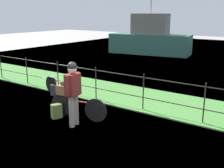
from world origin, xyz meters
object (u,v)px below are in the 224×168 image
Objects in this scene: terrier_dog at (65,83)px; moored_boat_near at (150,39)px; bicycle_parked at (59,86)px; backpack_on_paving at (57,111)px; mooring_bollard at (53,90)px; bicycle_main at (77,107)px; cyclist_person at (73,88)px; wooden_crate at (64,90)px.

terrier_dog is 0.06× the size of moored_boat_near.
terrier_dog is 0.20× the size of bicycle_parked.
mooring_bollard is at bearing -107.88° from backpack_on_paving.
mooring_bollard is 0.25m from bicycle_parked.
moored_boat_near reaches higher than backpack_on_paving.
backpack_on_paving is (-0.51, -0.31, -0.14)m from bicycle_main.
backpack_on_paving is 2.17m from bicycle_parked.
cyclist_person is at bearing 104.90° from backpack_on_paving.
cyclist_person reaches higher than mooring_bollard.
bicycle_parked reaches higher than mooring_bollard.
terrier_dog is at bearing -169.61° from bicycle_main.
cyclist_person reaches higher than bicycle_main.
bicycle_parked reaches higher than backpack_on_paving.
wooden_crate is at bearing -39.40° from bicycle_parked.
cyclist_person is 4.21× the size of backpack_on_paving.
mooring_bollard is at bearing -80.43° from moored_boat_near.
cyclist_person is at bearing -36.31° from bicycle_parked.
backpack_on_paving is 2.23m from mooring_bollard.
bicycle_main reaches higher than mooring_bollard.
wooden_crate is 0.22× the size of cyclist_person.
bicycle_parked is 0.27× the size of moored_boat_near.
moored_boat_near is at bearing 99.57° from mooring_bollard.
bicycle_main reaches higher than bicycle_parked.
moored_boat_near is (-4.04, 12.11, 0.69)m from bicycle_main.
bicycle_main is 0.29× the size of moored_boat_near.
moored_boat_near is at bearing 106.76° from terrier_dog.
cyclist_person is at bearing -58.83° from bicycle_main.
wooden_crate is 0.95× the size of backpack_on_paving.
terrier_dog is 0.83m from backpack_on_paving.
cyclist_person is (0.65, -0.34, 0.23)m from wooden_crate.
backpack_on_paving is (-0.76, 0.11, -0.80)m from cyclist_person.
mooring_bollard is 0.24× the size of bicycle_parked.
backpack_on_paving is 12.94m from moored_boat_near.
bicycle_main is 0.59m from wooden_crate.
bicycle_parked is at bearing -79.40° from moored_boat_near.
bicycle_parked is at bearing 140.60° from wooden_crate.
wooden_crate is at bearing 178.05° from backpack_on_paving.
moored_boat_near is at bearing 106.65° from wooden_crate.
mooring_bollard is 0.07× the size of moored_boat_near.
backpack_on_paving is at bearing -148.94° from bicycle_main.
wooden_crate is at bearing 152.50° from cyclist_person.
wooden_crate is 2.25m from mooring_bollard.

